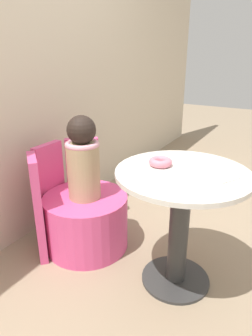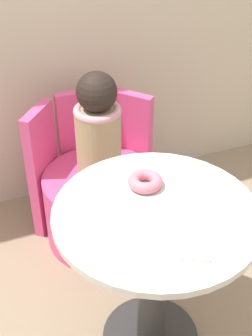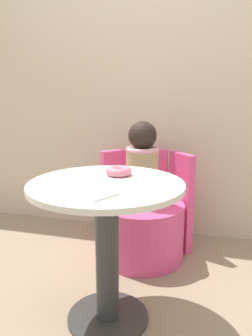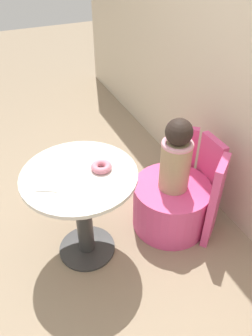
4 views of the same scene
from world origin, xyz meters
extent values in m
plane|color=gray|center=(0.00, 0.00, 0.00)|extent=(12.00, 12.00, 0.00)
cylinder|color=#333333|center=(-0.09, -0.02, 0.01)|extent=(0.39, 0.39, 0.02)
cylinder|color=#333333|center=(-0.09, -0.02, 0.34)|extent=(0.11, 0.11, 0.65)
cylinder|color=silver|center=(-0.09, -0.02, 0.68)|extent=(0.70, 0.70, 0.02)
cylinder|color=#E54C8C|center=(-0.07, 0.64, 0.19)|extent=(0.56, 0.56, 0.37)
cube|color=#E54C8C|center=(-0.07, 0.94, 0.34)|extent=(0.24, 0.05, 0.68)
cube|color=#E54C8C|center=(0.16, 0.83, 0.34)|extent=(0.19, 0.21, 0.68)
cube|color=#E54C8C|center=(-0.30, 0.83, 0.34)|extent=(0.19, 0.21, 0.68)
cylinder|color=tan|center=(-0.07, 0.64, 0.56)|extent=(0.21, 0.21, 0.37)
torus|color=pink|center=(-0.07, 0.64, 0.73)|extent=(0.21, 0.21, 0.04)
sphere|color=black|center=(-0.07, 0.64, 0.82)|extent=(0.18, 0.18, 0.18)
torus|color=pink|center=(-0.07, 0.11, 0.71)|extent=(0.12, 0.12, 0.04)
cube|color=silver|center=(-0.06, -0.20, 0.69)|extent=(0.17, 0.17, 0.01)
camera|label=1|loc=(-1.45, -0.48, 1.26)|focal=32.00mm
camera|label=2|loc=(-0.61, -1.08, 1.70)|focal=50.00mm
camera|label=3|loc=(0.37, -1.34, 1.07)|focal=35.00mm
camera|label=4|loc=(1.39, -0.38, 1.90)|focal=35.00mm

